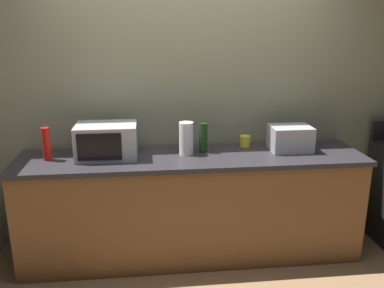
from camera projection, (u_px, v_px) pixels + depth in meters
The scene contains 9 objects.
ground_plane at pixel (198, 280), 3.19m from camera, with size 8.00×8.00×0.00m, color #93704C.
back_wall at pixel (187, 93), 3.58m from camera, with size 6.40×0.10×2.70m, color gray.
counter_run at pixel (192, 206), 3.44m from camera, with size 2.84×0.64×0.90m.
microwave at pixel (107, 141), 3.25m from camera, with size 0.48×0.35×0.27m.
toaster_oven at pixel (290, 138), 3.43m from camera, with size 0.34×0.26×0.21m, color #B7BABF.
paper_towel_roll at pixel (186, 138), 3.32m from camera, with size 0.12×0.12×0.27m, color white.
bottle_hot_sauce at pixel (46, 144), 3.18m from camera, with size 0.07×0.07×0.26m, color red.
bottle_wine at pixel (203, 138), 3.38m from camera, with size 0.07×0.07×0.25m, color #1E3F19.
mug_yellow at pixel (245, 141), 3.56m from camera, with size 0.09×0.09×0.10m, color yellow.
Camera 1 is at (-0.35, -2.73, 1.93)m, focal length 37.99 mm.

